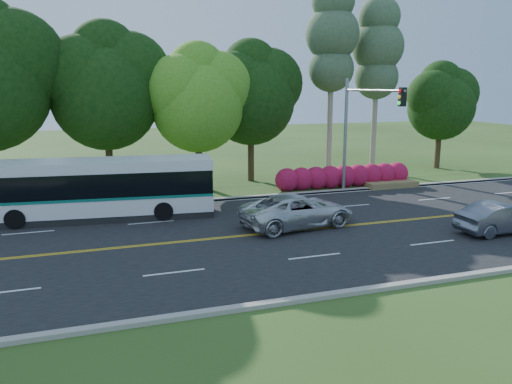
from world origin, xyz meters
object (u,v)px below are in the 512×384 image
object	(u,v)px
traffic_signal	(362,119)
transit_bus	(97,190)
sedan	(501,218)
suv	(298,211)

from	to	relation	value
traffic_signal	transit_bus	xyz separation A→B (m)	(-14.90, -0.29, -3.18)
transit_bus	sedan	xyz separation A→B (m)	(17.27, -8.33, -0.77)
traffic_signal	sedan	world-z (taller)	traffic_signal
traffic_signal	suv	bearing A→B (deg)	-141.47
suv	traffic_signal	bearing A→B (deg)	-60.06
traffic_signal	suv	distance (m)	8.57
transit_bus	suv	world-z (taller)	transit_bus
transit_bus	suv	size ratio (longest dim) A/B	2.10
traffic_signal	sedan	xyz separation A→B (m)	(2.37, -8.62, -3.95)
suv	transit_bus	bearing A→B (deg)	54.83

